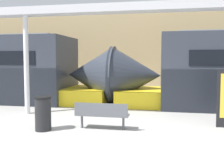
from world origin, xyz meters
The scene contains 6 objects.
ground_plane centered at (0.00, 0.00, 0.00)m, with size 60.00×60.00×0.00m, color #9E9B96.
station_wall centered at (0.00, 9.89, 2.50)m, with size 56.00×0.20×5.00m, color tan.
bench_near centered at (-0.22, 1.05, 0.48)m, with size 1.56×0.44×0.79m.
trash_bin centered at (-1.86, 0.67, 0.49)m, with size 0.48×0.48×0.98m.
support_column_near centered at (-3.45, 2.62, 1.81)m, with size 0.18×0.18×3.63m, color silver.
canopy_beam centered at (-3.45, 2.62, 3.77)m, with size 28.00×0.60×0.28m, color #B7B7BC.
Camera 1 is at (1.40, -5.89, 2.05)m, focal length 40.00 mm.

